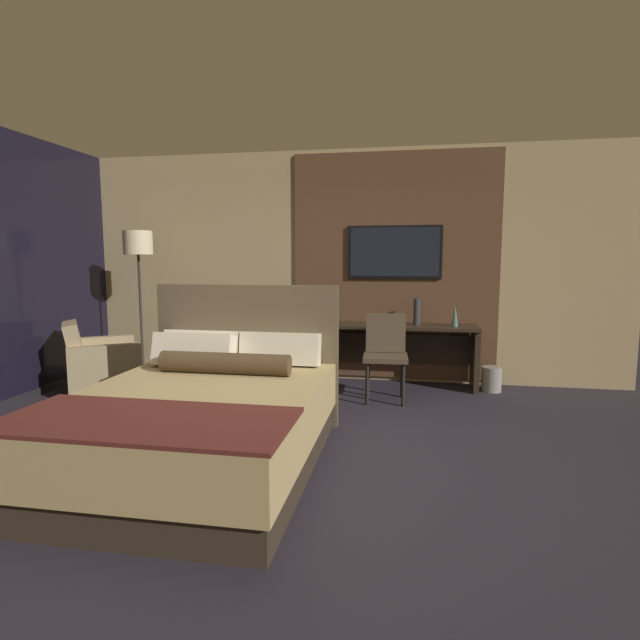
# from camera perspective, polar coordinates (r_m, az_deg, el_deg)

# --- Properties ---
(ground_plane) EXTENTS (16.00, 16.00, 0.00)m
(ground_plane) POSITION_cam_1_polar(r_m,az_deg,el_deg) (3.97, -5.87, -15.16)
(ground_plane) COLOR #28232D
(wall_back_tv_panel) EXTENTS (7.20, 0.09, 2.80)m
(wall_back_tv_panel) POSITION_cam_1_polar(r_m,az_deg,el_deg) (6.19, 1.68, 6.13)
(wall_back_tv_panel) COLOR tan
(wall_back_tv_panel) RESTS_ON ground_plane
(bed) EXTENTS (1.68, 2.20, 1.26)m
(bed) POSITION_cam_1_polar(r_m,az_deg,el_deg) (3.79, -13.13, -10.83)
(bed) COLOR #33281E
(bed) RESTS_ON ground_plane
(desk) EXTENTS (1.94, 0.48, 0.73)m
(desk) POSITION_cam_1_polar(r_m,az_deg,el_deg) (5.95, 8.26, -2.67)
(desk) COLOR #2D2319
(desk) RESTS_ON ground_plane
(tv) EXTENTS (1.11, 0.04, 0.63)m
(tv) POSITION_cam_1_polar(r_m,az_deg,el_deg) (6.05, 8.50, 7.70)
(tv) COLOR black
(desk_chair) EXTENTS (0.48, 0.48, 0.91)m
(desk_chair) POSITION_cam_1_polar(r_m,az_deg,el_deg) (5.35, 7.50, -3.20)
(desk_chair) COLOR #4C3D2D
(desk_chair) RESTS_ON ground_plane
(armchair_by_window) EXTENTS (1.03, 1.04, 0.82)m
(armchair_by_window) POSITION_cam_1_polar(r_m,az_deg,el_deg) (6.11, -23.74, -5.03)
(armchair_by_window) COLOR #998460
(armchair_by_window) RESTS_ON ground_plane
(floor_lamp) EXTENTS (0.34, 0.34, 1.83)m
(floor_lamp) POSITION_cam_1_polar(r_m,az_deg,el_deg) (6.38, -20.04, 6.97)
(floor_lamp) COLOR #282623
(floor_lamp) RESTS_ON ground_plane
(vase_tall) EXTENTS (0.08, 0.08, 0.24)m
(vase_tall) POSITION_cam_1_polar(r_m,az_deg,el_deg) (5.86, 15.17, 0.48)
(vase_tall) COLOR #4C706B
(vase_tall) RESTS_ON desk
(vase_short) EXTENTS (0.08, 0.08, 0.30)m
(vase_short) POSITION_cam_1_polar(r_m,az_deg,el_deg) (5.92, 11.00, 0.95)
(vase_short) COLOR #333338
(vase_short) RESTS_ON desk
(waste_bin) EXTENTS (0.22, 0.22, 0.28)m
(waste_bin) POSITION_cam_1_polar(r_m,az_deg,el_deg) (6.01, 19.01, -6.40)
(waste_bin) COLOR gray
(waste_bin) RESTS_ON ground_plane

